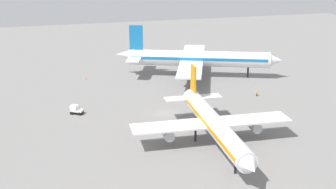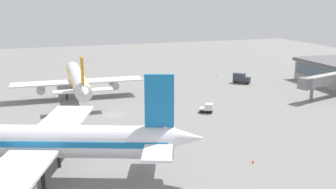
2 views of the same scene
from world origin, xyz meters
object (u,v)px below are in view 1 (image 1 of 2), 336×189
object	(u,v)px
airplane_at_gate	(214,123)
ground_crew_worker	(257,93)
safety_cone_near_gate	(86,78)
baggage_tug	(76,110)
airplane_taxiing	(197,59)

from	to	relation	value
airplane_at_gate	ground_crew_worker	xyz separation A→B (m)	(-28.38, 24.15, -4.21)
safety_cone_near_gate	ground_crew_worker	bearing A→B (deg)	57.05
baggage_tug	safety_cone_near_gate	size ratio (longest dim) A/B	6.22
airplane_taxiing	airplane_at_gate	bearing A→B (deg)	-83.91
airplane_at_gate	baggage_tug	world-z (taller)	airplane_at_gate
airplane_at_gate	airplane_taxiing	size ratio (longest dim) A/B	0.85
airplane_at_gate	ground_crew_worker	world-z (taller)	airplane_at_gate
airplane_at_gate	safety_cone_near_gate	bearing A→B (deg)	-156.70
baggage_tug	ground_crew_worker	world-z (taller)	baggage_tug
airplane_taxiing	safety_cone_near_gate	distance (m)	37.47
safety_cone_near_gate	airplane_at_gate	bearing A→B (deg)	21.25
airplane_at_gate	safety_cone_near_gate	xyz separation A→B (m)	(-58.86, -22.90, -4.76)
ground_crew_worker	safety_cone_near_gate	bearing A→B (deg)	97.70
airplane_taxiing	baggage_tug	xyz separation A→B (m)	(25.14, -41.95, -5.01)
baggage_tug	airplane_at_gate	bearing A→B (deg)	165.61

